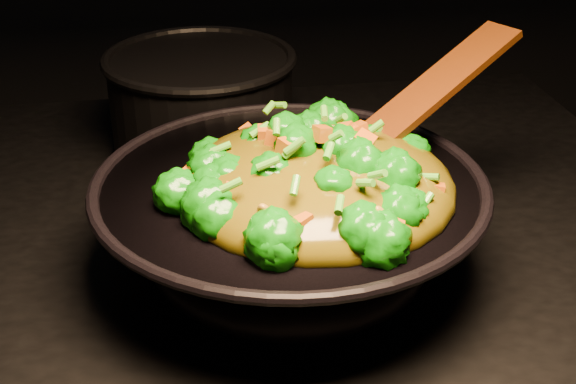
{
  "coord_description": "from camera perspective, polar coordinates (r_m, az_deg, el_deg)",
  "views": [
    {
      "loc": [
        -0.03,
        -0.8,
        1.39
      ],
      "look_at": [
        0.09,
        -0.08,
        1.0
      ],
      "focal_mm": 50.0,
      "sensor_mm": 36.0,
      "label": 1
    }
  ],
  "objects": [
    {
      "name": "back_pot",
      "position": [
        1.11,
        -6.16,
        6.3
      ],
      "size": [
        0.32,
        0.32,
        0.14
      ],
      "primitive_type": "cylinder",
      "rotation": [
        0.0,
        0.0,
        -0.34
      ],
      "color": "black",
      "rests_on": "stovetop"
    },
    {
      "name": "spatula",
      "position": [
        0.86,
        8.57,
        5.85
      ],
      "size": [
        0.28,
        0.18,
        0.13
      ],
      "primitive_type": "cube",
      "rotation": [
        0.0,
        -0.38,
        0.49
      ],
      "color": "#3A1907",
      "rests_on": "wok"
    },
    {
      "name": "wok",
      "position": [
        0.84,
        0.12,
        -2.72
      ],
      "size": [
        0.49,
        0.49,
        0.11
      ],
      "primitive_type": null,
      "rotation": [
        0.0,
        0.0,
        0.29
      ],
      "color": "black",
      "rests_on": "stovetop"
    },
    {
      "name": "stir_fry",
      "position": [
        0.78,
        2.05,
        3.17
      ],
      "size": [
        0.32,
        0.32,
        0.1
      ],
      "primitive_type": null,
      "rotation": [
        0.0,
        0.0,
        0.18
      ],
      "color": "#107408",
      "rests_on": "wok"
    }
  ]
}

